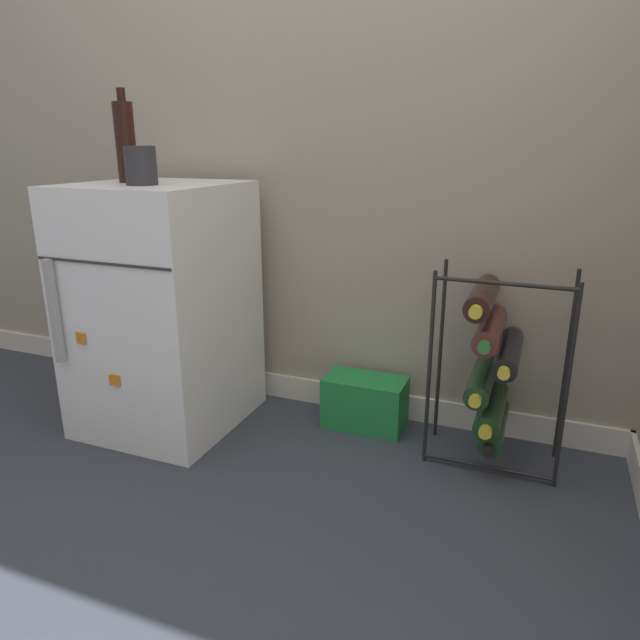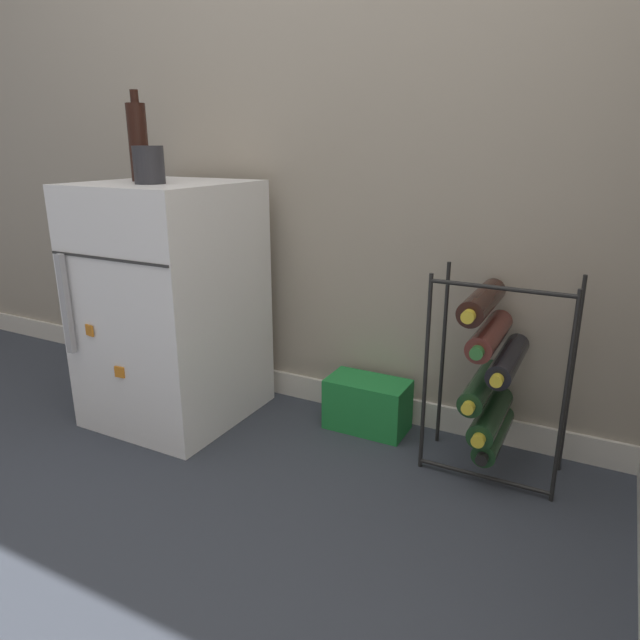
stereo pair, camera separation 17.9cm
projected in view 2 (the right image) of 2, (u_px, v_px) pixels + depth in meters
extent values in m
plane|color=#333842|center=(239.00, 500.00, 1.57)|extent=(14.00, 14.00, 0.00)
cube|color=#9E9384|center=(352.00, 40.00, 1.79)|extent=(6.97, 0.06, 2.50)
cube|color=silver|center=(342.00, 396.00, 2.11)|extent=(6.97, 0.01, 0.09)
cube|color=white|center=(172.00, 304.00, 1.97)|extent=(0.49, 0.52, 0.82)
cube|color=#2D2D2D|center=(107.00, 259.00, 1.69)|extent=(0.48, 0.00, 0.01)
cube|color=#9E9EA3|center=(66.00, 304.00, 1.81)|extent=(0.02, 0.02, 0.32)
cube|color=orange|center=(89.00, 330.00, 1.81)|extent=(0.04, 0.01, 0.04)
cube|color=orange|center=(120.00, 372.00, 1.80)|extent=(0.04, 0.01, 0.04)
cylinder|color=black|center=(425.00, 375.00, 1.65)|extent=(0.01, 0.01, 0.60)
cylinder|color=black|center=(565.00, 401.00, 1.48)|extent=(0.01, 0.01, 0.60)
cylinder|color=black|center=(443.00, 356.00, 1.80)|extent=(0.01, 0.01, 0.60)
cylinder|color=black|center=(571.00, 377.00, 1.63)|extent=(0.01, 0.01, 0.60)
cylinder|color=black|center=(483.00, 476.00, 1.65)|extent=(0.37, 0.01, 0.01)
cylinder|color=black|center=(501.00, 288.00, 1.48)|extent=(0.37, 0.01, 0.01)
cylinder|color=#19381E|center=(494.00, 434.00, 1.69)|extent=(0.07, 0.29, 0.07)
cylinder|color=black|center=(482.00, 459.00, 1.56)|extent=(0.03, 0.02, 0.03)
cylinder|color=#19381E|center=(491.00, 416.00, 1.68)|extent=(0.08, 0.30, 0.08)
cylinder|color=gold|center=(478.00, 440.00, 1.54)|extent=(0.04, 0.02, 0.04)
cylinder|color=#19381E|center=(481.00, 387.00, 1.67)|extent=(0.07, 0.29, 0.07)
cylinder|color=gold|center=(468.00, 408.00, 1.54)|extent=(0.03, 0.02, 0.03)
cylinder|color=black|center=(508.00, 360.00, 1.61)|extent=(0.07, 0.30, 0.07)
cylinder|color=gold|center=(497.00, 380.00, 1.47)|extent=(0.03, 0.02, 0.03)
cylinder|color=#56231E|center=(490.00, 335.00, 1.62)|extent=(0.07, 0.30, 0.07)
cylinder|color=#2D7033|center=(477.00, 353.00, 1.48)|extent=(0.04, 0.02, 0.04)
cylinder|color=black|center=(482.00, 302.00, 1.60)|extent=(0.07, 0.30, 0.07)
cylinder|color=gold|center=(468.00, 317.00, 1.47)|extent=(0.04, 0.02, 0.04)
cube|color=#1E7F38|center=(367.00, 404.00, 1.94)|extent=(0.27, 0.15, 0.18)
cylinder|color=#28282D|center=(149.00, 165.00, 1.75)|extent=(0.09, 0.09, 0.11)
cylinder|color=black|center=(138.00, 143.00, 1.85)|extent=(0.06, 0.06, 0.24)
cylinder|color=black|center=(134.00, 96.00, 1.81)|extent=(0.03, 0.03, 0.04)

